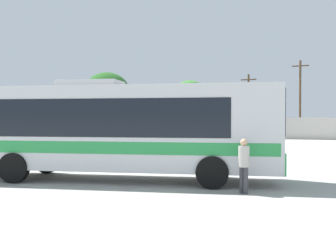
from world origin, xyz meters
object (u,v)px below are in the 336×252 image
Objects in this scene: utility_pole_near at (248,104)px; roadside_tree_midright at (224,98)px; parked_car_second_silver at (187,132)px; parked_car_leftmost_maroon at (123,132)px; attendant_by_bus_door at (244,163)px; roadside_tree_midleft at (190,95)px; coach_bus_silver_green at (110,127)px; parked_car_third_grey at (245,132)px; utility_pole_far at (300,98)px; roadside_tree_left at (107,92)px.

utility_pole_near is 3.13m from roadside_tree_midright.
parked_car_leftmost_maroon is at bearing -173.41° from parked_car_second_silver.
roadside_tree_midleft is at bearing 105.14° from attendant_by_bus_door.
coach_bus_silver_green reaches higher than parked_car_third_grey.
utility_pole_far is 1.41× the size of roadside_tree_midright.
utility_pole_near is at bearing -15.76° from roadside_tree_midright.
roadside_tree_midright is (-2.92, 0.82, 0.76)m from utility_pole_near.
utility_pole_far reaches higher than parked_car_third_grey.
attendant_by_bus_door is 0.22× the size of utility_pole_near.
roadside_tree_midright is at bearing 98.76° from attendant_by_bus_door.
attendant_by_bus_door is 0.20× the size of roadside_tree_left.
roadside_tree_left reaches higher than attendant_by_bus_door.
roadside_tree_midright is at bearing 90.94° from coach_bus_silver_green.
coach_bus_silver_green reaches higher than parked_car_leftmost_maroon.
utility_pole_far is (5.44, 5.75, 3.66)m from parked_car_third_grey.
roadside_tree_midleft is 4.85m from roadside_tree_midright.
roadside_tree_midleft reaches higher than parked_car_leftmost_maroon.
parked_car_second_silver is at bearing -29.72° from roadside_tree_left.
utility_pole_far is (7.99, 32.60, 2.54)m from coach_bus_silver_green.
parked_car_third_grey is (6.12, -0.52, 0.05)m from parked_car_second_silver.
utility_pole_near is 5.68m from utility_pole_far.
utility_pole_far is at bearing 18.10° from parked_car_leftmost_maroon.
utility_pole_far is (5.62, -0.48, 0.66)m from utility_pole_near.
parked_car_second_silver is at bearing 97.43° from coach_bus_silver_green.
utility_pole_near reaches higher than coach_bus_silver_green.
roadside_tree_left is (-5.54, 7.88, 4.91)m from parked_car_leftmost_maroon.
utility_pole_near is at bearing -18.15° from roadside_tree_midleft.
parked_car_second_silver is at bearing -114.76° from roadside_tree_midright.
roadside_tree_midright is (3.01, 6.53, 3.80)m from parked_car_second_silver.
roadside_tree_left reaches higher than utility_pole_near.
roadside_tree_left is at bearing 177.94° from roadside_tree_midright.
coach_bus_silver_green is 1.71× the size of roadside_tree_midleft.
parked_car_third_grey is at bearing 1.20° from parked_car_leftmost_maroon.
parked_car_leftmost_maroon is at bearing -54.90° from roadside_tree_left.
utility_pole_near is at bearing 43.89° from parked_car_second_silver.
attendant_by_bus_door is 31.81m from parked_car_leftmost_maroon.
utility_pole_near is at bearing 85.91° from coach_bus_silver_green.
roadside_tree_midright reaches higher than attendant_by_bus_door.
attendant_by_bus_door is at bearing -85.29° from parked_car_third_grey.
utility_pole_far is (3.12, 33.91, 3.54)m from attendant_by_bus_door.
roadside_tree_midleft is (-7.46, 2.45, 1.33)m from utility_pole_near.
parked_car_leftmost_maroon is 12.88m from roadside_tree_midright.
roadside_tree_left reaches higher than parked_car_second_silver.
roadside_tree_left is (-12.42, 7.09, 4.91)m from parked_car_second_silver.
roadside_tree_left is (-15.98, 34.46, 3.75)m from coach_bus_silver_green.
roadside_tree_left is at bearing 120.25° from attendant_by_bus_door.
parked_car_leftmost_maroon is at bearing -161.90° from utility_pole_far.
parked_car_leftmost_maroon is (-15.31, 27.88, -0.17)m from attendant_by_bus_door.
attendant_by_bus_door reaches higher than parked_car_leftmost_maroon.
utility_pole_near is at bearing 175.15° from utility_pole_far.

